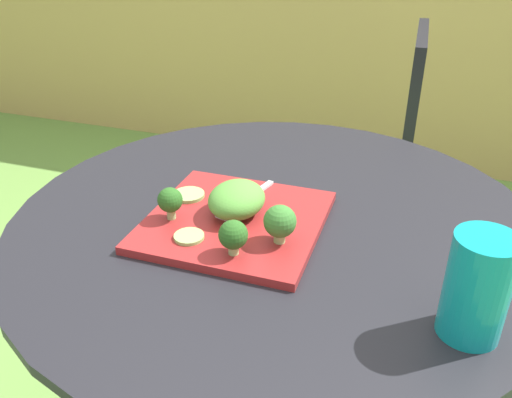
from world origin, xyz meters
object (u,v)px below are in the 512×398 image
object	(u,v)px
drinking_glass	(476,292)
fork	(242,203)
patio_chair	(371,148)
salad_plate	(235,221)

from	to	relation	value
drinking_glass	fork	xyz separation A→B (m)	(-0.36, 0.19, -0.04)
patio_chair	fork	size ratio (longest dim) A/B	5.87
salad_plate	fork	bearing A→B (deg)	95.19
salad_plate	drinking_glass	xyz separation A→B (m)	(0.36, -0.14, 0.05)
drinking_glass	fork	size ratio (longest dim) A/B	0.89
fork	patio_chair	bearing A→B (deg)	82.64
patio_chair	drinking_glass	size ratio (longest dim) A/B	6.59
patio_chair	fork	bearing A→B (deg)	-97.36
salad_plate	patio_chair	bearing A→B (deg)	83.25
patio_chair	drinking_glass	xyz separation A→B (m)	(0.25, -1.07, 0.29)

